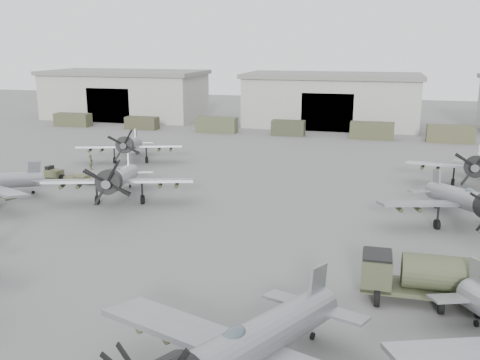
# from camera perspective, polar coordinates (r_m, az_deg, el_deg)

# --- Properties ---
(ground) EXTENTS (220.00, 220.00, 0.00)m
(ground) POSITION_cam_1_polar(r_m,az_deg,el_deg) (33.47, -0.63, -9.55)
(ground) COLOR slate
(ground) RESTS_ON ground
(hangar_left) EXTENTS (29.00, 14.80, 8.70)m
(hangar_left) POSITION_cam_1_polar(r_m,az_deg,el_deg) (102.84, -12.12, 8.94)
(hangar_left) COLOR #A7A69C
(hangar_left) RESTS_ON ground
(hangar_center) EXTENTS (29.00, 14.80, 8.70)m
(hangar_center) POSITION_cam_1_polar(r_m,az_deg,el_deg) (92.27, 9.73, 8.46)
(hangar_center) COLOR #A7A69C
(hangar_center) RESTS_ON ground
(support_truck_0) EXTENTS (6.14, 2.20, 2.15)m
(support_truck_0) POSITION_cam_1_polar(r_m,az_deg,el_deg) (94.76, -17.39, 6.15)
(support_truck_0) COLOR #40422B
(support_truck_0) RESTS_ON ground
(support_truck_1) EXTENTS (5.28, 2.20, 1.99)m
(support_truck_1) POSITION_cam_1_polar(r_m,az_deg,el_deg) (88.75, -10.42, 6.00)
(support_truck_1) COLOR #3A3A26
(support_truck_1) RESTS_ON ground
(support_truck_2) EXTENTS (6.35, 2.20, 2.38)m
(support_truck_2) POSITION_cam_1_polar(r_m,az_deg,el_deg) (84.15, -2.49, 5.91)
(support_truck_2) COLOR #444A30
(support_truck_2) RESTS_ON ground
(support_truck_3) EXTENTS (4.96, 2.20, 2.26)m
(support_truck_3) POSITION_cam_1_polar(r_m,az_deg,el_deg) (81.55, 5.17, 5.55)
(support_truck_3) COLOR #343925
(support_truck_3) RESTS_ON ground
(support_truck_4) EXTENTS (6.23, 2.20, 2.46)m
(support_truck_4) POSITION_cam_1_polar(r_m,az_deg,el_deg) (80.44, 13.88, 5.14)
(support_truck_4) COLOR #40412B
(support_truck_4) RESTS_ON ground
(support_truck_5) EXTENTS (6.38, 2.20, 2.40)m
(support_truck_5) POSITION_cam_1_polar(r_m,az_deg,el_deg) (81.02, 21.51, 4.60)
(support_truck_5) COLOR #46472E
(support_truck_5) RESTS_ON ground
(aircraft_near_1) EXTENTS (13.77, 12.40, 5.53)m
(aircraft_near_1) POSITION_cam_1_polar(r_m,az_deg,el_deg) (20.89, 0.48, -17.59)
(aircraft_near_1) COLOR gray
(aircraft_near_1) RESTS_ON ground
(aircraft_mid_1) EXTENTS (12.97, 11.68, 5.19)m
(aircraft_mid_1) POSITION_cam_1_polar(r_m,az_deg,el_deg) (46.99, -12.84, 0.21)
(aircraft_mid_1) COLOR #96979E
(aircraft_mid_1) RESTS_ON ground
(aircraft_mid_2) EXTENTS (12.60, 11.34, 5.03)m
(aircraft_mid_2) POSITION_cam_1_polar(r_m,az_deg,el_deg) (43.02, 22.91, -1.99)
(aircraft_mid_2) COLOR gray
(aircraft_mid_2) RESTS_ON ground
(aircraft_far_0) EXTENTS (12.22, 11.00, 4.90)m
(aircraft_far_0) POSITION_cam_1_polar(r_m,az_deg,el_deg) (63.17, -11.68, 3.74)
(aircraft_far_0) COLOR gray
(aircraft_far_0) RESTS_ON ground
(aircraft_far_1) EXTENTS (13.02, 11.72, 5.17)m
(aircraft_far_1) POSITION_cam_1_polar(r_m,az_deg,el_deg) (55.45, 23.93, 1.45)
(aircraft_far_1) COLOR #9EA2A7
(aircraft_far_1) RESTS_ON ground
(fuel_tanker) EXTENTS (7.04, 3.26, 2.71)m
(fuel_tanker) POSITION_cam_1_polar(r_m,az_deg,el_deg) (30.67, 19.26, -9.56)
(fuel_tanker) COLOR #3D432C
(fuel_tanker) RESTS_ON ground
(tug_trailer) EXTENTS (6.59, 2.49, 1.30)m
(tug_trailer) POSITION_cam_1_polar(r_m,az_deg,el_deg) (57.47, -18.21, 0.49)
(tug_trailer) COLOR #44452D
(tug_trailer) RESTS_ON ground
(ground_crew) EXTENTS (0.63, 0.74, 1.71)m
(ground_crew) POSITION_cam_1_polar(r_m,az_deg,el_deg) (61.28, -15.60, 1.87)
(ground_crew) COLOR #3D4029
(ground_crew) RESTS_ON ground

